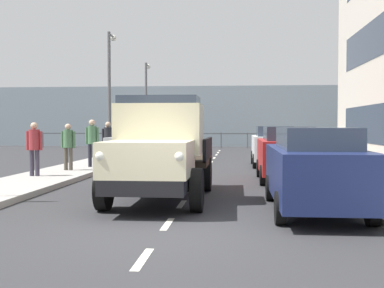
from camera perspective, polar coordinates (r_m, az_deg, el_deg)
The scene contains 20 objects.
ground_plane at distance 18.89m, azimuth 1.44°, elevation -3.19°, with size 80.00×80.00×0.00m, color #2D2D30.
sidewalk_left at distance 19.19m, azimuth 16.16°, elevation -2.97°, with size 2.27×39.33×0.15m, color #9E9993.
sidewalk_right at distance 19.81m, azimuth -12.80°, elevation -2.78°, with size 2.27×39.33×0.15m, color #9E9993.
road_centreline_markings at distance 17.66m, azimuth 1.18°, elevation -3.56°, with size 0.12×34.36×0.01m.
sea_horizon at distance 41.46m, azimuth 3.52°, elevation 3.19°, with size 80.00×0.80×5.00m, color #84939E.
seawall_railing at distance 37.86m, azimuth 3.35°, elevation 0.89°, with size 28.08×0.08×1.20m.
truck_vintage_cream at distance 11.48m, azimuth -3.72°, elevation -0.77°, with size 2.17×5.64×2.43m.
car_navy_kerbside_near at distance 10.41m, azimuth 13.81°, elevation -2.70°, with size 1.77×4.55×1.72m.
car_red_kerbside_1 at distance 15.91m, azimuth 10.83°, elevation -1.01°, with size 1.79×3.88×1.72m.
car_white_kerbside_2 at distance 21.62m, azimuth 9.34°, elevation -0.17°, with size 1.86×3.91×1.72m.
car_silver_oppositeside_0 at distance 20.46m, azimuth -6.15°, elevation -0.28°, with size 1.89×4.20×1.72m.
car_black_oppositeside_1 at distance 25.82m, azimuth -3.77°, elevation 0.24°, with size 1.87×4.32×1.72m.
car_grey_oppositeside_2 at distance 31.32m, azimuth -2.17°, elevation 0.58°, with size 1.94×4.06×1.72m.
pedestrian_with_bag at distance 16.59m, azimuth -17.62°, elevation -0.05°, with size 0.53×0.34×1.71m.
pedestrian_near_railing at distance 18.39m, azimuth -14.00°, elevation 0.13°, with size 0.53×0.34×1.67m.
pedestrian_couple_b at distance 19.65m, azimuth -11.37°, elevation 0.58°, with size 0.53×0.34×1.83m.
pedestrian_couple_a at distance 21.21m, azimuth -9.59°, elevation 0.58°, with size 0.53×0.34×1.76m.
pedestrian_in_dark_coat at distance 23.10m, azimuth -9.64°, elevation 0.49°, with size 0.53×0.34×1.62m.
lamp_post_promenade at distance 25.14m, azimuth -9.37°, elevation 6.93°, with size 0.32×1.14×6.20m.
lamp_post_far at distance 33.88m, azimuth -5.23°, elevation 5.37°, with size 0.32×1.14×5.81m.
Camera 1 is at (-1.24, 8.14, 1.77)m, focal length 46.56 mm.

